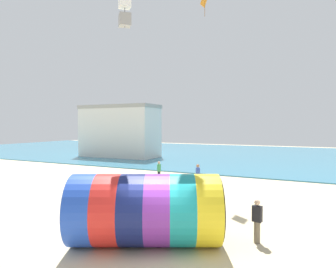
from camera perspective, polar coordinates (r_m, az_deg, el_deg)
ground_plane at (r=11.78m, az=-1.31°, el=-21.28°), size 120.00×120.00×0.00m
sea at (r=46.78m, az=19.62°, el=-3.97°), size 120.00×40.00×0.10m
giant_inflatable_tube at (r=11.86m, az=-4.21°, el=-14.17°), size 6.23×4.88×2.72m
kite_handler at (r=12.62m, az=16.61°, el=-15.53°), size 0.40×0.29×1.71m
kite_white_box at (r=15.92m, az=-8.24°, el=22.21°), size 0.79×0.79×1.61m
bystander_near_water at (r=21.89m, az=5.71°, el=-7.97°), size 0.39×0.42×1.78m
bystander_mid_beach at (r=24.86m, az=-1.73°, el=-7.06°), size 0.29×0.40×1.60m
promenade_building at (r=43.25m, az=-9.22°, el=0.53°), size 11.29×4.82×7.42m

